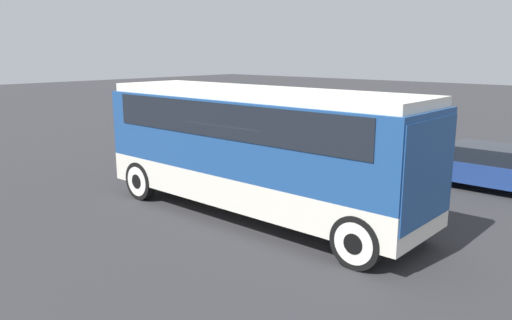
# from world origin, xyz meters

# --- Properties ---
(ground_plane) EXTENTS (120.00, 120.00, 0.00)m
(ground_plane) POSITION_xyz_m (0.00, 0.00, 0.00)
(ground_plane) COLOR #2D2D30
(tour_bus) EXTENTS (9.03, 2.52, 3.28)m
(tour_bus) POSITION_xyz_m (0.10, -0.00, 1.97)
(tour_bus) COLOR silver
(tour_bus) RESTS_ON ground_plane
(parked_car_near) EXTENTS (4.34, 1.92, 1.34)m
(parked_car_near) POSITION_xyz_m (3.79, 6.81, 0.68)
(parked_car_near) COLOR navy
(parked_car_near) RESTS_ON ground_plane
(parked_car_mid) EXTENTS (4.38, 1.86, 1.34)m
(parked_car_mid) POSITION_xyz_m (-2.70, 4.80, 0.67)
(parked_car_mid) COLOR maroon
(parked_car_mid) RESTS_ON ground_plane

